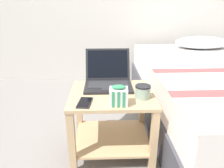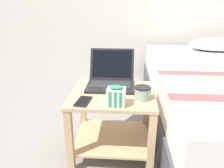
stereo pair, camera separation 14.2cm
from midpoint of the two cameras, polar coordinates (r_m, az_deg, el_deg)
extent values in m
plane|color=gray|center=(1.73, -2.50, -17.07)|extent=(8.00, 8.00, 0.00)
ellipsoid|color=silver|center=(2.80, 21.05, 10.09)|extent=(0.62, 0.36, 0.14)
cube|color=tan|center=(1.48, -2.79, -2.81)|extent=(0.57, 0.49, 0.02)
cube|color=tan|center=(1.66, -2.57, -13.83)|extent=(0.53, 0.45, 0.02)
cube|color=tan|center=(1.44, -13.30, -15.21)|extent=(0.04, 0.04, 0.45)
cube|color=tan|center=(1.43, 7.99, -15.00)|extent=(0.04, 0.04, 0.45)
cube|color=tan|center=(1.81, -10.80, -6.95)|extent=(0.04, 0.04, 0.45)
cube|color=tan|center=(1.80, 5.64, -6.75)|extent=(0.04, 0.04, 0.45)
cube|color=black|center=(1.57, -3.56, -0.71)|extent=(0.34, 0.25, 0.02)
cube|color=#2D2D30|center=(1.58, -3.56, -0.11)|extent=(0.29, 0.14, 0.00)
cube|color=#2D2D30|center=(1.50, -3.63, -1.32)|extent=(0.09, 0.05, 0.00)
cube|color=black|center=(1.69, -3.54, 5.22)|extent=(0.34, 0.11, 0.22)
cube|color=black|center=(1.69, -3.54, 5.24)|extent=(0.30, 0.09, 0.19)
cube|color=blue|center=(1.69, -0.57, 3.39)|extent=(0.04, 0.02, 0.03)
cube|color=red|center=(1.70, -1.37, 5.60)|extent=(0.05, 0.02, 0.04)
cylinder|color=#8CA593|center=(1.40, 5.17, -2.09)|extent=(0.10, 0.10, 0.09)
cylinder|color=black|center=(1.38, 5.22, -0.65)|extent=(0.10, 0.10, 0.01)
cylinder|color=black|center=(1.38, 5.21, -1.00)|extent=(0.09, 0.09, 0.01)
torus|color=#8CA593|center=(1.43, 6.48, -1.43)|extent=(0.06, 0.06, 0.07)
cube|color=silver|center=(1.30, -1.37, -3.36)|extent=(0.12, 0.10, 0.10)
cube|color=#338C59|center=(1.26, -2.86, -4.22)|extent=(0.02, 0.00, 0.10)
cube|color=#338C59|center=(1.26, -1.49, -4.24)|extent=(0.02, 0.00, 0.10)
cube|color=#338C59|center=(1.26, -0.11, -4.27)|extent=(0.02, 0.00, 0.10)
ellipsoid|color=#338C59|center=(1.28, -1.39, -0.82)|extent=(0.09, 0.06, 0.02)
cube|color=black|center=(1.35, -10.14, -4.89)|extent=(0.10, 0.15, 0.01)
cube|color=black|center=(1.35, -10.15, -4.69)|extent=(0.08, 0.14, 0.00)
camera|label=1|loc=(0.07, -92.86, -1.11)|focal=35.00mm
camera|label=2|loc=(0.07, 87.14, 1.11)|focal=35.00mm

